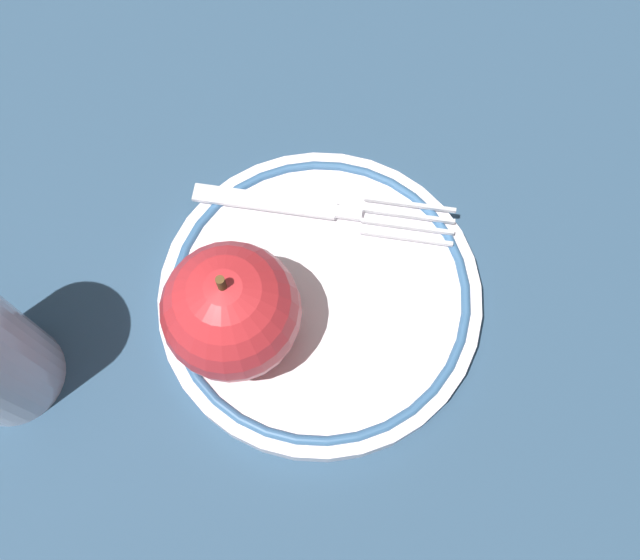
{
  "coord_description": "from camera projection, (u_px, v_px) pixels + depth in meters",
  "views": [
    {
      "loc": [
        -0.07,
        0.15,
        0.43
      ],
      "look_at": [
        0.01,
        0.02,
        0.04
      ],
      "focal_mm": 40.0,
      "sensor_mm": 36.0,
      "label": 1
    }
  ],
  "objects": [
    {
      "name": "fork",
      "position": [
        315.0,
        208.0,
        0.46
      ],
      "size": [
        0.16,
        0.08,
        0.0
      ],
      "rotation": [
        0.0,
        0.0,
        3.53
      ],
      "color": "silver",
      "rests_on": "plate"
    },
    {
      "name": "plate",
      "position": [
        320.0,
        296.0,
        0.45
      ],
      "size": [
        0.2,
        0.2,
        0.02
      ],
      "color": "white",
      "rests_on": "ground_plane"
    },
    {
      "name": "apple_red_whole",
      "position": [
        231.0,
        311.0,
        0.39
      ],
      "size": [
        0.08,
        0.08,
        0.09
      ],
      "color": "red",
      "rests_on": "plate"
    },
    {
      "name": "ground_plane",
      "position": [
        340.0,
        287.0,
        0.46
      ],
      "size": [
        2.0,
        2.0,
        0.0
      ],
      "primitive_type": "plane",
      "color": "#2F4C68"
    }
  ]
}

